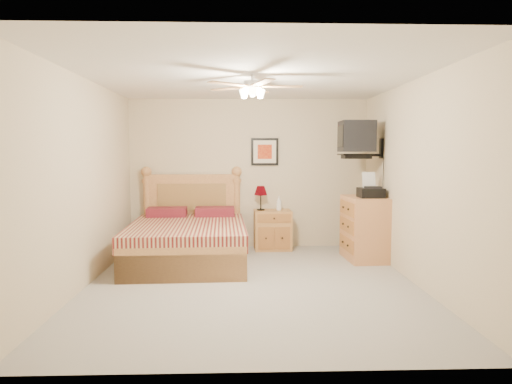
% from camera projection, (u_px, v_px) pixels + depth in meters
% --- Properties ---
extents(floor, '(4.50, 4.50, 0.00)m').
position_uv_depth(floor, '(252.00, 284.00, 5.59)').
color(floor, gray).
rests_on(floor, ground).
extents(ceiling, '(4.00, 4.50, 0.04)m').
position_uv_depth(ceiling, '(252.00, 77.00, 5.37)').
color(ceiling, white).
rests_on(ceiling, ground).
extents(wall_back, '(4.00, 0.04, 2.50)m').
position_uv_depth(wall_back, '(249.00, 174.00, 7.72)').
color(wall_back, '#C9B794').
rests_on(wall_back, ground).
extents(wall_front, '(4.00, 0.04, 2.50)m').
position_uv_depth(wall_front, '(260.00, 203.00, 3.24)').
color(wall_front, '#C9B794').
rests_on(wall_front, ground).
extents(wall_left, '(0.04, 4.50, 2.50)m').
position_uv_depth(wall_left, '(84.00, 183.00, 5.41)').
color(wall_left, '#C9B794').
rests_on(wall_left, ground).
extents(wall_right, '(0.04, 4.50, 2.50)m').
position_uv_depth(wall_right, '(416.00, 182.00, 5.55)').
color(wall_right, '#C9B794').
rests_on(wall_right, ground).
extents(bed, '(1.71, 2.19, 1.38)m').
position_uv_depth(bed, '(187.00, 216.00, 6.61)').
color(bed, '#A96D44').
rests_on(bed, ground).
extents(nightstand, '(0.62, 0.48, 0.65)m').
position_uv_depth(nightstand, '(273.00, 230.00, 7.57)').
color(nightstand, '#B5703C').
rests_on(nightstand, ground).
extents(table_lamp, '(0.26, 0.26, 0.40)m').
position_uv_depth(table_lamp, '(261.00, 198.00, 7.54)').
color(table_lamp, '#4E0109').
rests_on(table_lamp, nightstand).
extents(lotion_bottle, '(0.11, 0.11, 0.24)m').
position_uv_depth(lotion_bottle, '(279.00, 203.00, 7.53)').
color(lotion_bottle, white).
rests_on(lotion_bottle, nightstand).
extents(framed_picture, '(0.46, 0.04, 0.46)m').
position_uv_depth(framed_picture, '(265.00, 152.00, 7.68)').
color(framed_picture, black).
rests_on(framed_picture, wall_back).
extents(dresser, '(0.60, 0.83, 0.95)m').
position_uv_depth(dresser, '(365.00, 228.00, 6.84)').
color(dresser, '#C57D49').
rests_on(dresser, ground).
extents(fax_machine, '(0.35, 0.37, 0.37)m').
position_uv_depth(fax_machine, '(371.00, 185.00, 6.67)').
color(fax_machine, black).
rests_on(fax_machine, dresser).
extents(magazine_lower, '(0.25, 0.30, 0.03)m').
position_uv_depth(magazine_lower, '(360.00, 194.00, 7.08)').
color(magazine_lower, '#A89C8A').
rests_on(magazine_lower, dresser).
extents(magazine_upper, '(0.25, 0.31, 0.02)m').
position_uv_depth(magazine_upper, '(361.00, 192.00, 7.10)').
color(magazine_upper, tan).
rests_on(magazine_upper, magazine_lower).
extents(wall_tv, '(0.56, 0.46, 0.58)m').
position_uv_depth(wall_tv, '(366.00, 139.00, 6.82)').
color(wall_tv, black).
rests_on(wall_tv, wall_right).
extents(ceiling_fan, '(1.14, 1.14, 0.28)m').
position_uv_depth(ceiling_fan, '(252.00, 86.00, 5.19)').
color(ceiling_fan, white).
rests_on(ceiling_fan, ceiling).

